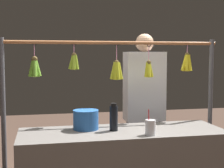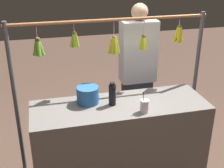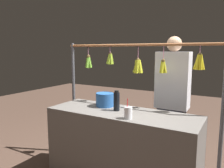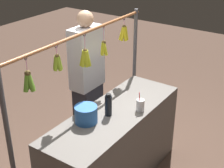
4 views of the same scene
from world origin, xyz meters
TOP-DOWN VIEW (x-y plane):
  - market_counter at (0.00, 0.00)m, footprint 1.75×0.60m
  - display_rack at (-0.00, -0.37)m, footprint 2.08×0.12m
  - water_bottle at (0.08, -0.02)m, footprint 0.07×0.07m
  - blue_bucket at (0.30, -0.12)m, footprint 0.22×0.22m
  - drink_cup at (-0.18, 0.20)m, footprint 0.08×0.08m
  - vendor_person at (-0.39, -0.65)m, footprint 0.41×0.22m

SIDE VIEW (x-z plane):
  - market_counter at x=0.00m, z-range 0.00..0.88m
  - vendor_person at x=-0.39m, z-range -0.01..1.73m
  - drink_cup at x=-0.18m, z-range 0.83..1.04m
  - blue_bucket at x=0.30m, z-range 0.88..1.04m
  - water_bottle at x=0.08m, z-range 0.87..1.11m
  - display_rack at x=0.00m, z-range 0.35..2.02m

